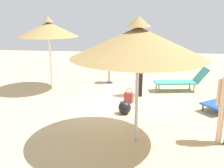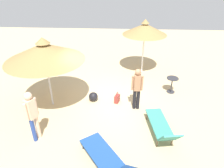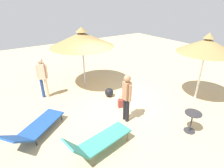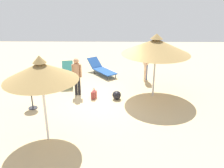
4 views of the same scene
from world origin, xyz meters
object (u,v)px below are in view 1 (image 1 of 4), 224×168
Objects in this scene: handbag at (129,97)px; beach_ball at (125,108)px; person_standing_near_left at (141,69)px; lounge_chair_far_left at (182,80)px; side_table_round at (109,72)px; parasol_umbrella_center at (48,29)px; parasol_umbrella_far_right at (138,42)px.

beach_ball is at bearing 176.34° from handbag.
lounge_chair_far_left is at bearing -64.23° from person_standing_near_left.
side_table_round is (2.41, 0.97, 0.30)m from handbag.
beach_ball is (-2.24, -3.01, -2.12)m from parasol_umbrella_center.
person_standing_near_left is at bearing -140.53° from side_table_round.
parasol_umbrella_far_right is 3.39m from handbag.
handbag is 1.01m from beach_ball.
parasol_umbrella_center is 3.03m from side_table_round.
person_standing_near_left reaches higher than beach_ball.
handbag is (2.64, 0.30, -2.10)m from parasol_umbrella_far_right.
parasol_umbrella_far_right reaches higher than person_standing_near_left.
person_standing_near_left is at bearing -1.52° from parasol_umbrella_far_right.
lounge_chair_far_left is 1.18× the size of person_standing_near_left.
parasol_umbrella_center is 3.92× the size of side_table_round.
beach_ball is at bearing 165.66° from person_standing_near_left.
parasol_umbrella_center is 0.96× the size of parasol_umbrella_far_right.
handbag is at bearing 6.43° from parasol_umbrella_far_right.
beach_ball is at bearing -126.67° from parasol_umbrella_center.
person_standing_near_left is 1.99m from beach_ball.
side_table_round is 3.54m from beach_ball.
parasol_umbrella_far_right reaches higher than lounge_chair_far_left.
parasol_umbrella_far_right is 1.42× the size of lounge_chair_far_left.
lounge_chair_far_left reaches higher than beach_ball.
parasol_umbrella_far_right is at bearing 158.29° from lounge_chair_far_left.
parasol_umbrella_center is at bearing 53.33° from beach_ball.
lounge_chair_far_left is at bearing -52.13° from handbag.
person_standing_near_left is at bearing -14.34° from beach_ball.
lounge_chair_far_left is (0.28, -5.03, -1.89)m from parasol_umbrella_center.
handbag reaches higher than beach_ball.
parasol_umbrella_far_right is at bearing -173.57° from handbag.
side_table_round is at bearing 39.47° from person_standing_near_left.
parasol_umbrella_center is at bearing 93.21° from lounge_chair_far_left.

